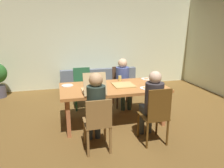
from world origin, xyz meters
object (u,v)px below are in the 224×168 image
object	(u,v)px
person_0	(96,105)
pizza_box_1	(124,85)
person_1	(123,79)
drinking_glass_1	(155,80)
pizza_box_0	(93,89)
plate_3	(146,79)
couch	(97,83)
person_2	(152,100)
dining_table	(113,89)
plate_2	(67,85)
chair_0	(98,123)
chair_1	(121,84)
chair_3	(82,86)
chair_2	(156,114)
plate_0	(146,88)
plate_1	(96,82)
drinking_glass_0	(120,78)

from	to	relation	value
person_0	pizza_box_1	size ratio (longest dim) A/B	3.08
person_1	drinking_glass_1	distance (m)	0.91
pizza_box_0	plate_3	world-z (taller)	pizza_box_0
person_0	couch	size ratio (longest dim) A/B	0.59
pizza_box_1	person_2	bearing A→B (deg)	-73.94
dining_table	plate_2	xyz separation A→B (m)	(-0.88, 0.27, 0.07)
chair_0	pizza_box_1	distance (m)	1.25
dining_table	chair_0	distance (m)	1.13
person_2	pizza_box_1	world-z (taller)	person_2
plate_2	plate_3	world-z (taller)	plate_3
person_1	person_2	bearing A→B (deg)	-90.00
person_0	chair_1	distance (m)	2.04
drinking_glass_1	pizza_box_0	bearing A→B (deg)	-168.38
pizza_box_1	plate_3	bearing A→B (deg)	29.83
chair_3	pizza_box_1	world-z (taller)	chair_3
pizza_box_0	couch	size ratio (longest dim) A/B	0.26
chair_1	chair_2	size ratio (longest dim) A/B	0.96
pizza_box_1	drinking_glass_1	distance (m)	0.71
person_2	plate_0	distance (m)	0.56
person_1	couch	bearing A→B (deg)	106.90
chair_2	pizza_box_0	xyz separation A→B (m)	(-0.91, 0.75, 0.27)
person_1	plate_2	xyz separation A→B (m)	(-1.34, -0.53, 0.07)
person_1	plate_1	bearing A→B (deg)	-150.17
pizza_box_1	couch	world-z (taller)	pizza_box_1
person_0	person_2	distance (m)	0.96
plate_1	pizza_box_1	bearing A→B (deg)	-35.97
person_1	person_2	xyz separation A→B (m)	(-0.00, -1.64, 0.02)
person_0	person_2	world-z (taller)	person_0
person_2	pizza_box_0	world-z (taller)	person_2
chair_1	chair_3	distance (m)	0.96
drinking_glass_0	person_0	bearing A→B (deg)	-121.54
couch	chair_2	bearing A→B (deg)	-82.67
person_1	drinking_glass_1	size ratio (longest dim) A/B	10.90
person_0	plate_1	size ratio (longest dim) A/B	5.07
person_0	plate_3	bearing A→B (deg)	41.20
chair_2	plate_1	xyz separation A→B (m)	(-0.75, 1.37, 0.23)
pizza_box_1	plate_3	distance (m)	0.76
dining_table	chair_0	size ratio (longest dim) A/B	2.32
pizza_box_1	chair_0	bearing A→B (deg)	-126.22
chair_3	pizza_box_1	distance (m)	1.27
person_2	chair_3	size ratio (longest dim) A/B	1.29
chair_2	plate_3	distance (m)	1.46
chair_3	plate_1	world-z (taller)	chair_3
person_0	person_1	distance (m)	1.89
chair_2	plate_0	world-z (taller)	chair_2
pizza_box_1	plate_2	world-z (taller)	pizza_box_1
plate_0	chair_2	bearing A→B (deg)	-99.46
chair_0	person_1	size ratio (longest dim) A/B	0.76
chair_2	couch	world-z (taller)	chair_2
chair_2	couch	bearing A→B (deg)	97.33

